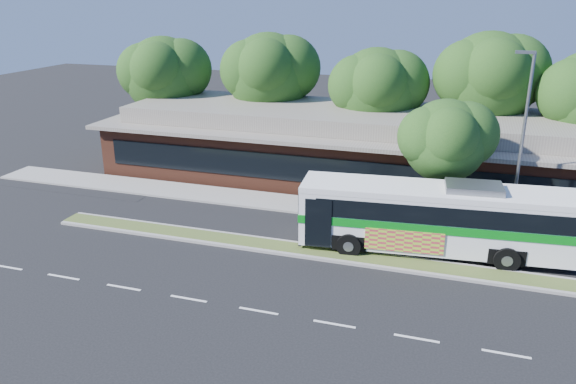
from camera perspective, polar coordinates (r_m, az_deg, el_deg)
name	(u,v)px	position (r m, az deg, el deg)	size (l,w,h in m)	color
ground	(296,256)	(26.31, 0.84, -6.55)	(120.00, 120.00, 0.00)	black
median_strip	(300,250)	(26.79, 1.22, -5.87)	(26.00, 1.10, 0.15)	#415624
sidewalk	(329,208)	(31.96, 4.19, -1.61)	(44.00, 2.60, 0.12)	gray
parking_lot	(97,164)	(42.59, -18.81, 2.75)	(14.00, 12.00, 0.01)	black
plaza_building	(354,144)	(37.46, 6.68, 4.84)	(33.20, 11.20, 4.45)	#592B1C
lamp_post	(522,139)	(29.51, 22.65, 4.97)	(0.93, 0.18, 9.07)	slate
tree_bg_a	(169,74)	(43.77, -11.97, 11.68)	(6.47, 5.80, 8.63)	black
tree_bg_b	(275,73)	(41.36, -1.35, 12.03)	(6.69, 6.00, 9.00)	black
tree_bg_c	(383,88)	(38.60, 9.60, 10.39)	(6.24, 5.60, 8.26)	black
tree_bg_d	(495,78)	(39.13, 20.32, 10.82)	(6.91, 6.20, 9.37)	black
transit_bus	(437,214)	(26.82, 14.89, -2.16)	(12.67, 3.87, 3.51)	white
sedan	(175,165)	(38.26, -11.40, 2.66)	(1.96, 4.82, 1.40)	silver
sidewalk_tree	(452,139)	(29.75, 16.29, 5.19)	(4.75, 4.26, 6.62)	black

